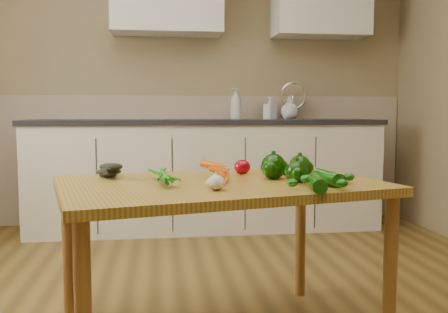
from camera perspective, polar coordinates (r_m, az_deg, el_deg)
room at (r=2.08m, az=-2.56°, el=12.91°), size 4.04×5.04×2.64m
counter_run at (r=4.12m, az=-1.96°, el=-1.91°), size 2.84×0.64×1.14m
table at (r=2.06m, az=-0.48°, el=-4.97°), size 1.43×1.09×0.68m
soap_bottle_a at (r=4.22m, az=1.36°, el=6.07°), size 0.14×0.14×0.26m
soap_bottle_b at (r=4.34m, az=5.30°, el=5.57°), size 0.12×0.12×0.19m
soap_bottle_c at (r=4.39m, az=7.48°, el=5.54°), size 0.17×0.17×0.19m
carrot_bunch at (r=2.07m, az=-2.56°, el=-1.91°), size 0.27×0.23×0.06m
leafy_greens at (r=2.21m, az=-12.22°, el=-1.20°), size 0.18×0.16×0.09m
garlic_bulb at (r=1.82m, az=-0.92°, el=-2.99°), size 0.07×0.07×0.06m
pepper_a at (r=2.13m, az=5.67°, el=-1.15°), size 0.11×0.11×0.11m
pepper_b at (r=2.19m, az=8.67°, el=-1.16°), size 0.10×0.10×0.10m
pepper_c at (r=2.04m, az=8.29°, el=-1.74°), size 0.09×0.09×0.09m
tomato_a at (r=2.27m, az=2.10°, el=-1.21°), size 0.07×0.07×0.07m
tomato_b at (r=2.33m, az=5.38°, el=-1.15°), size 0.07×0.07×0.06m
tomato_c at (r=2.32m, az=6.51°, el=-1.19°), size 0.07×0.07×0.06m
zucchini_a at (r=2.00m, az=11.75°, el=-2.39°), size 0.08×0.19×0.06m
zucchini_b at (r=1.85m, az=10.59°, el=-3.00°), size 0.09×0.19×0.05m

